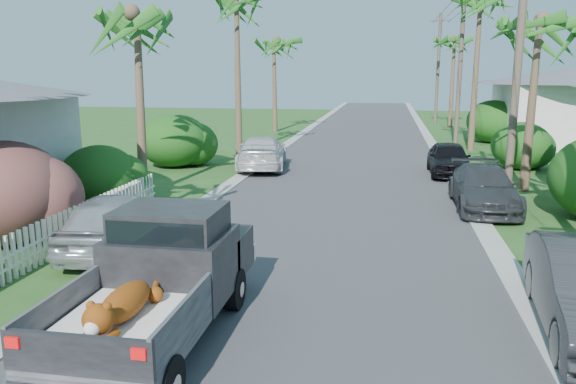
% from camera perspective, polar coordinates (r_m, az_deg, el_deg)
% --- Properties ---
extents(road, '(8.00, 100.00, 0.02)m').
position_cam_1_polar(road, '(31.58, 7.06, 4.25)').
color(road, '#38383A').
rests_on(road, ground).
extents(curb_left, '(0.60, 100.00, 0.06)m').
position_cam_1_polar(curb_left, '(32.08, -0.65, 4.50)').
color(curb_left, '#A5A39E').
rests_on(curb_left, ground).
extents(curb_right, '(0.60, 100.00, 0.06)m').
position_cam_1_polar(curb_right, '(31.66, 14.88, 3.99)').
color(curb_right, '#A5A39E').
rests_on(curb_right, ground).
extents(pickup_truck, '(1.98, 5.12, 2.06)m').
position_cam_1_polar(pickup_truck, '(9.54, -12.29, -8.05)').
color(pickup_truck, black).
rests_on(pickup_truck, ground).
extents(parked_car_rm, '(1.86, 4.55, 1.32)m').
position_cam_1_polar(parked_car_rm, '(18.78, 19.26, 0.36)').
color(parked_car_rm, '#333539').
rests_on(parked_car_rm, ground).
extents(parked_car_rf, '(1.65, 4.04, 1.37)m').
position_cam_1_polar(parked_car_rf, '(24.52, 16.02, 3.24)').
color(parked_car_rf, black).
rests_on(parked_car_rf, ground).
extents(parked_car_ln, '(2.24, 4.46, 1.46)m').
position_cam_1_polar(parked_car_ln, '(14.17, -17.12, -2.86)').
color(parked_car_ln, '#B6B8BE').
rests_on(parked_car_ln, ground).
extents(parked_car_lf, '(2.71, 5.25, 1.46)m').
position_cam_1_polar(parked_car_lf, '(25.14, -2.64, 4.00)').
color(parked_car_lf, silver).
rests_on(parked_car_lf, ground).
extents(palm_l_b, '(4.40, 4.40, 7.40)m').
position_cam_1_polar(palm_l_b, '(20.17, -15.26, 17.06)').
color(palm_l_b, brown).
rests_on(palm_l_b, ground).
extents(palm_l_d, '(4.40, 4.40, 7.70)m').
position_cam_1_polar(palm_l_d, '(41.11, -1.40, 15.11)').
color(palm_l_d, brown).
rests_on(palm_l_d, ground).
extents(palm_r_b, '(4.40, 4.40, 7.20)m').
position_cam_1_polar(palm_r_b, '(21.91, 24.16, 15.50)').
color(palm_r_b, brown).
rests_on(palm_r_b, ground).
extents(palm_r_d, '(4.40, 4.40, 8.00)m').
position_cam_1_polar(palm_r_d, '(46.58, 16.59, 14.63)').
color(palm_r_d, brown).
rests_on(palm_r_d, ground).
extents(shrub_l_b, '(3.00, 3.30, 2.60)m').
position_cam_1_polar(shrub_l_b, '(15.70, -26.89, -0.07)').
color(shrub_l_b, '#A6174A').
rests_on(shrub_l_b, ground).
extents(shrub_l_c, '(2.40, 2.64, 2.00)m').
position_cam_1_polar(shrub_l_c, '(18.84, -18.62, 1.50)').
color(shrub_l_c, '#1A4112').
rests_on(shrub_l_c, ground).
extents(shrub_l_d, '(3.20, 3.52, 2.40)m').
position_cam_1_polar(shrub_l_d, '(26.25, -11.52, 5.15)').
color(shrub_l_d, '#1A4112').
rests_on(shrub_l_d, ground).
extents(shrub_r_c, '(2.60, 2.86, 2.10)m').
position_cam_1_polar(shrub_r_c, '(27.11, 22.61, 4.36)').
color(shrub_r_c, '#1A4112').
rests_on(shrub_r_c, ground).
extents(shrub_r_d, '(3.20, 3.52, 2.60)m').
position_cam_1_polar(shrub_r_d, '(36.94, 20.12, 6.75)').
color(shrub_r_d, '#1A4112').
rests_on(shrub_r_d, ground).
extents(picket_fence, '(0.10, 11.00, 1.00)m').
position_cam_1_polar(picket_fence, '(14.47, -22.02, -3.84)').
color(picket_fence, white).
rests_on(picket_fence, ground).
extents(utility_pole_b, '(1.60, 0.26, 9.00)m').
position_cam_1_polar(utility_pole_b, '(19.68, 22.34, 12.21)').
color(utility_pole_b, brown).
rests_on(utility_pole_b, ground).
extents(utility_pole_c, '(1.60, 0.26, 9.00)m').
position_cam_1_polar(utility_pole_c, '(34.49, 17.08, 12.12)').
color(utility_pole_c, brown).
rests_on(utility_pole_c, ground).
extents(utility_pole_d, '(1.60, 0.26, 9.00)m').
position_cam_1_polar(utility_pole_d, '(49.42, 14.99, 12.06)').
color(utility_pole_d, brown).
rests_on(utility_pole_d, ground).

